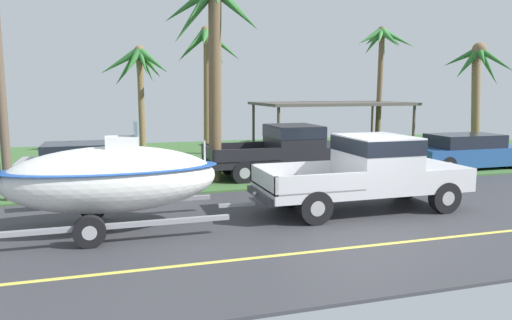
{
  "coord_description": "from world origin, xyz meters",
  "views": [
    {
      "loc": [
        -5.52,
        -10.03,
        3.12
      ],
      "look_at": [
        -1.78,
        2.21,
        1.23
      ],
      "focal_mm": 33.7,
      "sensor_mm": 36.0,
      "label": 1
    }
  ],
  "objects_px": {
    "parked_sedan_near": "(468,152)",
    "parked_sedan_far": "(88,164)",
    "palm_tree_near_right": "(206,55)",
    "carport_awning": "(331,104)",
    "palm_tree_mid": "(382,49)",
    "pickup_truck_towing": "(374,169)",
    "parked_pickup_background": "(292,148)",
    "palm_tree_near_left": "(477,73)",
    "palm_tree_far_left": "(138,69)",
    "boat_on_trailer": "(112,179)",
    "palm_tree_far_right": "(214,31)"
  },
  "relations": [
    {
      "from": "palm_tree_mid",
      "to": "palm_tree_far_left",
      "type": "bearing_deg",
      "value": 176.73
    },
    {
      "from": "palm_tree_near_right",
      "to": "parked_sedan_far",
      "type": "bearing_deg",
      "value": -131.6
    },
    {
      "from": "parked_sedan_far",
      "to": "palm_tree_far_left",
      "type": "xyz_separation_m",
      "value": [
        2.13,
        7.17,
        3.37
      ]
    },
    {
      "from": "parked_sedan_far",
      "to": "palm_tree_mid",
      "type": "distance_m",
      "value": 16.73
    },
    {
      "from": "boat_on_trailer",
      "to": "parked_sedan_far",
      "type": "xyz_separation_m",
      "value": [
        -0.72,
        5.69,
        -0.5
      ]
    },
    {
      "from": "carport_awning",
      "to": "boat_on_trailer",
      "type": "bearing_deg",
      "value": -132.87
    },
    {
      "from": "pickup_truck_towing",
      "to": "palm_tree_far_left",
      "type": "relative_size",
      "value": 1.1
    },
    {
      "from": "pickup_truck_towing",
      "to": "parked_pickup_background",
      "type": "bearing_deg",
      "value": 93.5
    },
    {
      "from": "boat_on_trailer",
      "to": "palm_tree_near_left",
      "type": "bearing_deg",
      "value": 26.86
    },
    {
      "from": "palm_tree_far_left",
      "to": "pickup_truck_towing",
      "type": "bearing_deg",
      "value": -68.26
    },
    {
      "from": "parked_sedan_far",
      "to": "palm_tree_near_right",
      "type": "xyz_separation_m",
      "value": [
        5.12,
        5.76,
        4.0
      ]
    },
    {
      "from": "parked_sedan_near",
      "to": "palm_tree_far_right",
      "type": "distance_m",
      "value": 11.0
    },
    {
      "from": "parked_pickup_background",
      "to": "carport_awning",
      "type": "relative_size",
      "value": 0.74
    },
    {
      "from": "parked_sedan_far",
      "to": "palm_tree_far_left",
      "type": "relative_size",
      "value": 0.84
    },
    {
      "from": "pickup_truck_towing",
      "to": "carport_awning",
      "type": "bearing_deg",
      "value": 69.29
    },
    {
      "from": "boat_on_trailer",
      "to": "palm_tree_far_left",
      "type": "distance_m",
      "value": 13.25
    },
    {
      "from": "palm_tree_mid",
      "to": "carport_awning",
      "type": "bearing_deg",
      "value": -175.36
    },
    {
      "from": "palm_tree_far_right",
      "to": "palm_tree_far_left",
      "type": "bearing_deg",
      "value": 103.09
    },
    {
      "from": "pickup_truck_towing",
      "to": "palm_tree_far_left",
      "type": "height_order",
      "value": "palm_tree_far_left"
    },
    {
      "from": "carport_awning",
      "to": "parked_pickup_background",
      "type": "bearing_deg",
      "value": -125.09
    },
    {
      "from": "boat_on_trailer",
      "to": "parked_sedan_near",
      "type": "xyz_separation_m",
      "value": [
        13.45,
        4.61,
        -0.5
      ]
    },
    {
      "from": "parked_sedan_near",
      "to": "parked_sedan_far",
      "type": "bearing_deg",
      "value": 175.64
    },
    {
      "from": "pickup_truck_towing",
      "to": "palm_tree_far_right",
      "type": "relative_size",
      "value": 0.85
    },
    {
      "from": "carport_awning",
      "to": "palm_tree_mid",
      "type": "bearing_deg",
      "value": 4.64
    },
    {
      "from": "parked_pickup_background",
      "to": "boat_on_trailer",
      "type": "bearing_deg",
      "value": -140.97
    },
    {
      "from": "palm_tree_near_right",
      "to": "palm_tree_far_left",
      "type": "xyz_separation_m",
      "value": [
        -2.99,
        1.4,
        -0.63
      ]
    },
    {
      "from": "parked_sedan_near",
      "to": "carport_awning",
      "type": "relative_size",
      "value": 0.62
    },
    {
      "from": "parked_sedan_near",
      "to": "parked_sedan_far",
      "type": "xyz_separation_m",
      "value": [
        -14.17,
        1.08,
        -0.0
      ]
    },
    {
      "from": "pickup_truck_towing",
      "to": "parked_sedan_near",
      "type": "relative_size",
      "value": 1.19
    },
    {
      "from": "pickup_truck_towing",
      "to": "palm_tree_mid",
      "type": "xyz_separation_m",
      "value": [
        7.49,
        12.13,
        4.16
      ]
    },
    {
      "from": "parked_sedan_near",
      "to": "parked_sedan_far",
      "type": "relative_size",
      "value": 1.1
    },
    {
      "from": "palm_tree_near_right",
      "to": "palm_tree_mid",
      "type": "bearing_deg",
      "value": 4.05
    },
    {
      "from": "parked_pickup_background",
      "to": "parked_sedan_far",
      "type": "height_order",
      "value": "parked_pickup_background"
    },
    {
      "from": "parked_sedan_far",
      "to": "palm_tree_far_right",
      "type": "relative_size",
      "value": 0.65
    },
    {
      "from": "parked_sedan_far",
      "to": "carport_awning",
      "type": "distance_m",
      "value": 13.39
    },
    {
      "from": "boat_on_trailer",
      "to": "parked_sedan_far",
      "type": "bearing_deg",
      "value": 97.17
    },
    {
      "from": "palm_tree_near_left",
      "to": "carport_awning",
      "type": "bearing_deg",
      "value": 153.82
    },
    {
      "from": "pickup_truck_towing",
      "to": "palm_tree_near_left",
      "type": "xyz_separation_m",
      "value": [
        10.81,
        8.79,
        2.82
      ]
    },
    {
      "from": "palm_tree_mid",
      "to": "palm_tree_near_right",
      "type": "bearing_deg",
      "value": -175.95
    },
    {
      "from": "carport_awning",
      "to": "palm_tree_near_left",
      "type": "height_order",
      "value": "palm_tree_near_left"
    },
    {
      "from": "pickup_truck_towing",
      "to": "palm_tree_near_left",
      "type": "distance_m",
      "value": 14.21
    },
    {
      "from": "pickup_truck_towing",
      "to": "parked_pickup_background",
      "type": "relative_size",
      "value": 0.99
    },
    {
      "from": "parked_pickup_background",
      "to": "palm_tree_far_left",
      "type": "relative_size",
      "value": 1.11
    },
    {
      "from": "parked_sedan_near",
      "to": "palm_tree_near_left",
      "type": "xyz_separation_m",
      "value": [
        3.9,
        4.18,
        3.21
      ]
    },
    {
      "from": "pickup_truck_towing",
      "to": "palm_tree_far_right",
      "type": "distance_m",
      "value": 6.87
    },
    {
      "from": "parked_pickup_background",
      "to": "carport_awning",
      "type": "bearing_deg",
      "value": 54.91
    },
    {
      "from": "parked_sedan_far",
      "to": "palm_tree_near_right",
      "type": "bearing_deg",
      "value": 48.4
    },
    {
      "from": "parked_sedan_far",
      "to": "carport_awning",
      "type": "relative_size",
      "value": 0.56
    },
    {
      "from": "parked_sedan_near",
      "to": "palm_tree_mid",
      "type": "distance_m",
      "value": 8.82
    },
    {
      "from": "pickup_truck_towing",
      "to": "parked_pickup_background",
      "type": "xyz_separation_m",
      "value": [
        -0.31,
        5.05,
        -0.03
      ]
    }
  ]
}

